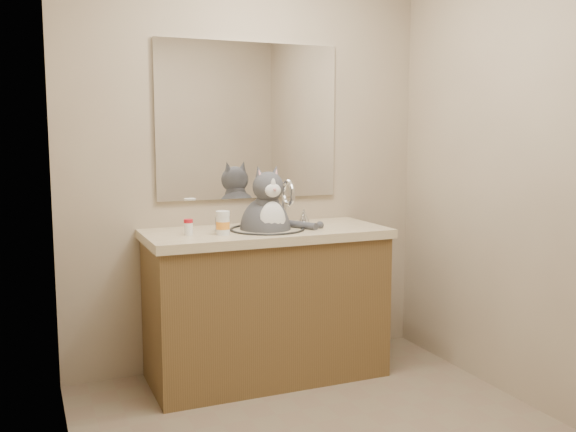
% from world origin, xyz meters
% --- Properties ---
extents(room, '(2.22, 2.52, 2.42)m').
position_xyz_m(room, '(0.00, 0.00, 1.20)').
color(room, '#7C6C56').
rests_on(room, ground).
extents(vanity, '(1.34, 0.59, 1.12)m').
position_xyz_m(vanity, '(0.00, 0.96, 0.44)').
color(vanity, brown).
rests_on(vanity, ground).
extents(mirror, '(1.10, 0.02, 0.90)m').
position_xyz_m(mirror, '(0.00, 1.24, 1.45)').
color(mirror, white).
rests_on(mirror, room).
extents(shower_curtain, '(0.02, 1.30, 1.93)m').
position_xyz_m(shower_curtain, '(-1.05, 0.10, 1.03)').
color(shower_curtain, '#B8AE8B').
rests_on(shower_curtain, ground).
extents(cat, '(0.41, 0.32, 0.56)m').
position_xyz_m(cat, '(0.00, 0.96, 0.87)').
color(cat, '#45464A').
rests_on(cat, vanity).
extents(pill_bottle_redcap, '(0.05, 0.05, 0.08)m').
position_xyz_m(pill_bottle_redcap, '(-0.45, 0.94, 0.89)').
color(pill_bottle_redcap, white).
rests_on(pill_bottle_redcap, vanity).
extents(pill_bottle_orange, '(0.08, 0.08, 0.13)m').
position_xyz_m(pill_bottle_orange, '(-0.28, 0.87, 0.91)').
color(pill_bottle_orange, white).
rests_on(pill_bottle_orange, vanity).
extents(grey_canister, '(0.06, 0.06, 0.08)m').
position_xyz_m(grey_canister, '(-0.26, 0.98, 0.89)').
color(grey_canister, gray).
rests_on(grey_canister, vanity).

